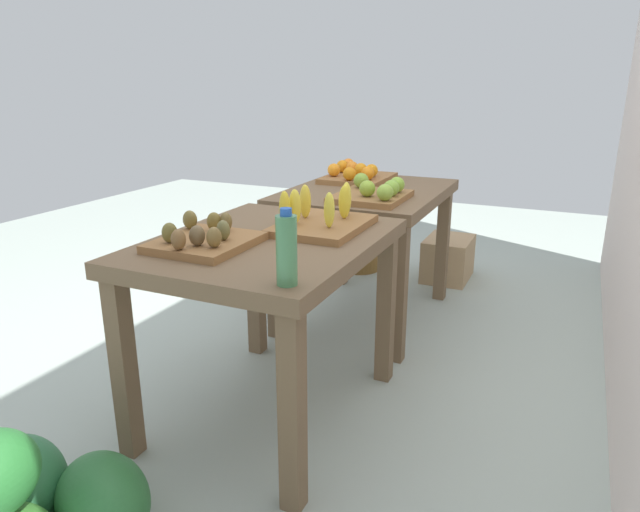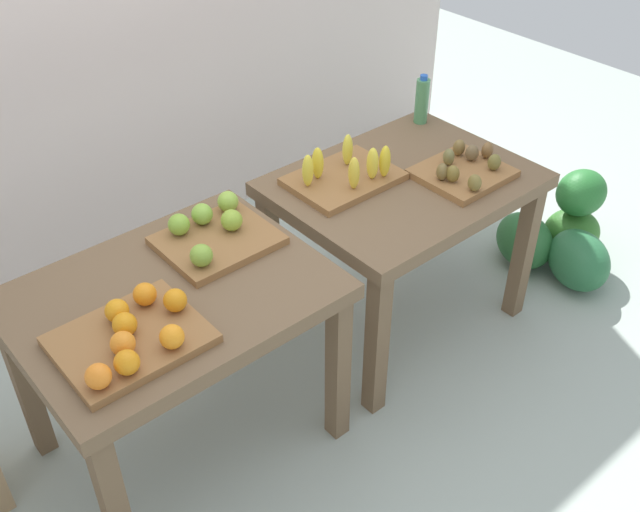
{
  "view_description": "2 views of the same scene",
  "coord_description": "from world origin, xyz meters",
  "px_view_note": "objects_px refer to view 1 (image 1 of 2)",
  "views": [
    {
      "loc": [
        2.38,
        1.06,
        1.34
      ],
      "look_at": [
        0.07,
        0.0,
        0.55
      ],
      "focal_mm": 31.82,
      "sensor_mm": 36.0,
      "label": 1
    },
    {
      "loc": [
        -1.42,
        -1.78,
        2.35
      ],
      "look_at": [
        0.08,
        -0.03,
        0.61
      ],
      "focal_mm": 41.58,
      "sensor_mm": 36.0,
      "label": 2
    }
  ],
  "objects_px": {
    "kiwi_bin": "(205,239)",
    "water_bottle": "(287,250)",
    "banana_crate": "(322,219)",
    "watermelon_pile": "(36,501)",
    "display_table_left": "(367,209)",
    "orange_bin": "(356,174)",
    "cardboard_produce_box": "(448,258)",
    "display_table_right": "(268,266)",
    "apple_bin": "(374,193)",
    "wicker_basket": "(358,255)"
  },
  "relations": [
    {
      "from": "banana_crate",
      "to": "kiwi_bin",
      "type": "bearing_deg",
      "value": -34.37
    },
    {
      "from": "wicker_basket",
      "to": "banana_crate",
      "type": "bearing_deg",
      "value": 15.74
    },
    {
      "from": "orange_bin",
      "to": "banana_crate",
      "type": "distance_m",
      "value": 1.16
    },
    {
      "from": "banana_crate",
      "to": "display_table_right",
      "type": "bearing_deg",
      "value": -32.32
    },
    {
      "from": "display_table_left",
      "to": "display_table_right",
      "type": "height_order",
      "value": "same"
    },
    {
      "from": "display_table_right",
      "to": "cardboard_produce_box",
      "type": "xyz_separation_m",
      "value": [
        -1.98,
        0.3,
        -0.5
      ]
    },
    {
      "from": "banana_crate",
      "to": "display_table_left",
      "type": "bearing_deg",
      "value": -171.62
    },
    {
      "from": "kiwi_bin",
      "to": "water_bottle",
      "type": "bearing_deg",
      "value": 63.61
    },
    {
      "from": "display_table_right",
      "to": "apple_bin",
      "type": "height_order",
      "value": "apple_bin"
    },
    {
      "from": "banana_crate",
      "to": "watermelon_pile",
      "type": "bearing_deg",
      "value": -18.97
    },
    {
      "from": "orange_bin",
      "to": "kiwi_bin",
      "type": "bearing_deg",
      "value": 0.27
    },
    {
      "from": "water_bottle",
      "to": "wicker_basket",
      "type": "relative_size",
      "value": 0.65
    },
    {
      "from": "display_table_left",
      "to": "banana_crate",
      "type": "distance_m",
      "value": 0.93
    },
    {
      "from": "water_bottle",
      "to": "kiwi_bin",
      "type": "bearing_deg",
      "value": -116.39
    },
    {
      "from": "water_bottle",
      "to": "wicker_basket",
      "type": "bearing_deg",
      "value": -164.3
    },
    {
      "from": "orange_bin",
      "to": "watermelon_pile",
      "type": "xyz_separation_m",
      "value": [
        2.27,
        -0.11,
        -0.62
      ]
    },
    {
      "from": "kiwi_bin",
      "to": "water_bottle",
      "type": "relative_size",
      "value": 1.57
    },
    {
      "from": "display_table_right",
      "to": "wicker_basket",
      "type": "relative_size",
      "value": 2.94
    },
    {
      "from": "display_table_right",
      "to": "apple_bin",
      "type": "xyz_separation_m",
      "value": [
        -0.85,
        0.14,
        0.15
      ]
    },
    {
      "from": "orange_bin",
      "to": "watermelon_pile",
      "type": "height_order",
      "value": "orange_bin"
    },
    {
      "from": "display_table_left",
      "to": "wicker_basket",
      "type": "xyz_separation_m",
      "value": [
        -0.81,
        -0.35,
        -0.55
      ]
    },
    {
      "from": "kiwi_bin",
      "to": "apple_bin",
      "type": "bearing_deg",
      "value": 164.93
    },
    {
      "from": "display_table_left",
      "to": "watermelon_pile",
      "type": "relative_size",
      "value": 1.44
    },
    {
      "from": "cardboard_produce_box",
      "to": "apple_bin",
      "type": "bearing_deg",
      "value": -8.27
    },
    {
      "from": "banana_crate",
      "to": "kiwi_bin",
      "type": "distance_m",
      "value": 0.5
    },
    {
      "from": "display_table_left",
      "to": "kiwi_bin",
      "type": "distance_m",
      "value": 1.33
    },
    {
      "from": "kiwi_bin",
      "to": "cardboard_produce_box",
      "type": "bearing_deg",
      "value": 168.42
    },
    {
      "from": "water_bottle",
      "to": "banana_crate",
      "type": "bearing_deg",
      "value": -164.43
    },
    {
      "from": "watermelon_pile",
      "to": "water_bottle",
      "type": "bearing_deg",
      "value": 131.6
    },
    {
      "from": "banana_crate",
      "to": "cardboard_produce_box",
      "type": "distance_m",
      "value": 1.89
    },
    {
      "from": "watermelon_pile",
      "to": "orange_bin",
      "type": "bearing_deg",
      "value": 177.34
    },
    {
      "from": "orange_bin",
      "to": "kiwi_bin",
      "type": "xyz_separation_m",
      "value": [
        1.54,
        0.01,
        -0.01
      ]
    },
    {
      "from": "apple_bin",
      "to": "banana_crate",
      "type": "height_order",
      "value": "banana_crate"
    },
    {
      "from": "kiwi_bin",
      "to": "display_table_right",
      "type": "bearing_deg",
      "value": 143.54
    },
    {
      "from": "apple_bin",
      "to": "kiwi_bin",
      "type": "distance_m",
      "value": 1.08
    },
    {
      "from": "display_table_left",
      "to": "banana_crate",
      "type": "bearing_deg",
      "value": 8.38
    },
    {
      "from": "cardboard_produce_box",
      "to": "orange_bin",
      "type": "bearing_deg",
      "value": -35.31
    },
    {
      "from": "banana_crate",
      "to": "apple_bin",
      "type": "bearing_deg",
      "value": 179.85
    },
    {
      "from": "wicker_basket",
      "to": "display_table_left",
      "type": "bearing_deg",
      "value": 23.43
    },
    {
      "from": "display_table_left",
      "to": "wicker_basket",
      "type": "relative_size",
      "value": 2.94
    },
    {
      "from": "orange_bin",
      "to": "cardboard_produce_box",
      "type": "relative_size",
      "value": 1.11
    },
    {
      "from": "display_table_left",
      "to": "watermelon_pile",
      "type": "height_order",
      "value": "display_table_left"
    },
    {
      "from": "display_table_left",
      "to": "kiwi_bin",
      "type": "xyz_separation_m",
      "value": [
        1.32,
        -0.15,
        0.14
      ]
    },
    {
      "from": "display_table_left",
      "to": "orange_bin",
      "type": "relative_size",
      "value": 2.33
    },
    {
      "from": "apple_bin",
      "to": "wicker_basket",
      "type": "height_order",
      "value": "apple_bin"
    },
    {
      "from": "water_bottle",
      "to": "display_table_right",
      "type": "bearing_deg",
      "value": -143.77
    },
    {
      "from": "display_table_right",
      "to": "watermelon_pile",
      "type": "relative_size",
      "value": 1.44
    },
    {
      "from": "display_table_right",
      "to": "wicker_basket",
      "type": "bearing_deg",
      "value": -169.71
    },
    {
      "from": "cardboard_produce_box",
      "to": "kiwi_bin",
      "type": "bearing_deg",
      "value": -11.58
    },
    {
      "from": "display_table_right",
      "to": "apple_bin",
      "type": "relative_size",
      "value": 2.6
    }
  ]
}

